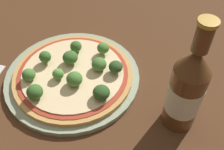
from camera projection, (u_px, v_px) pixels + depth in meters
ground_plane at (78, 70)px, 0.60m from camera, size 3.00×3.00×0.00m
plate at (73, 77)px, 0.58m from camera, size 0.29×0.29×0.01m
pizza at (73, 74)px, 0.57m from camera, size 0.26×0.26×0.01m
broccoli_floret_0 at (58, 74)px, 0.54m from camera, size 0.02×0.02×0.02m
broccoli_floret_1 at (35, 92)px, 0.50m from camera, size 0.03×0.03×0.03m
broccoli_floret_2 at (99, 64)px, 0.56m from camera, size 0.03×0.03×0.03m
broccoli_floret_3 at (70, 56)px, 0.57m from camera, size 0.03×0.03×0.03m
broccoli_floret_4 at (29, 75)px, 0.54m from camera, size 0.03×0.03×0.03m
broccoli_floret_5 at (116, 67)px, 0.55m from camera, size 0.03×0.03×0.03m
broccoli_floret_6 at (74, 79)px, 0.53m from camera, size 0.03×0.03×0.03m
broccoli_floret_7 at (45, 57)px, 0.57m from camera, size 0.03×0.03×0.03m
broccoli_floret_8 at (76, 46)px, 0.60m from camera, size 0.03×0.03×0.03m
broccoli_floret_9 at (101, 92)px, 0.51m from camera, size 0.03×0.03×0.03m
broccoli_floret_10 at (103, 48)px, 0.59m from camera, size 0.03×0.03×0.03m
beer_bottle at (186, 90)px, 0.45m from camera, size 0.06×0.06×0.23m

